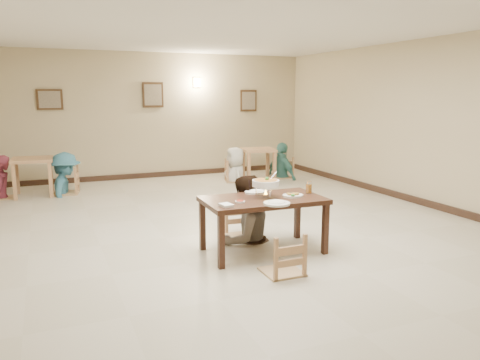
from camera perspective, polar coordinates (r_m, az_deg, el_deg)
name	(u,v)px	position (r m, az deg, el deg)	size (l,w,h in m)	color
floor	(223,231)	(7.04, -2.05, -6.22)	(10.00, 10.00, 0.00)	beige
ceiling	(222,22)	(6.82, -2.22, 18.73)	(10.00, 10.00, 0.00)	silver
wall_back	(149,116)	(11.57, -11.02, 7.67)	(10.00, 10.00, 0.00)	tan
wall_right	(434,124)	(8.99, 22.62, 6.34)	(10.00, 10.00, 0.00)	tan
baseboard_back	(151,175)	(11.69, -10.75, 0.61)	(8.00, 0.06, 0.12)	#2F1E15
baseboard_right	(427,203)	(9.16, 21.86, -2.66)	(0.06, 10.00, 0.12)	#2F1E15
picture_a	(50,100)	(11.27, -22.19, 9.07)	(0.55, 0.04, 0.45)	#3A2515
picture_b	(153,95)	(11.53, -10.57, 10.17)	(0.50, 0.04, 0.60)	#3A2515
picture_c	(249,101)	(12.32, 1.05, 9.65)	(0.45, 0.04, 0.55)	#3A2515
wall_sconce	(197,82)	(11.83, -5.30, 11.75)	(0.16, 0.05, 0.22)	#FFD88C
main_table	(263,204)	(5.98, 2.85, -2.95)	(1.54, 0.89, 0.71)	#3A1F14
chair_far	(242,206)	(6.62, 0.28, -3.23)	(0.43, 0.43, 0.91)	tan
chair_near	(282,234)	(5.33, 5.20, -6.59)	(0.43, 0.43, 0.92)	tan
main_diner	(245,176)	(6.42, 0.58, 0.53)	(0.89, 0.69, 1.83)	gray
curry_warmer	(266,183)	(5.97, 3.16, -0.40)	(0.39, 0.35, 0.31)	silver
rice_plate_far	(256,192)	(6.25, 1.98, -1.44)	(0.32, 0.32, 0.07)	white
rice_plate_near	(277,203)	(5.62, 4.50, -2.82)	(0.32, 0.32, 0.07)	white
fried_plate	(293,195)	(6.06, 6.47, -1.83)	(0.28, 0.28, 0.06)	white
chili_dish	(240,201)	(5.70, 0.00, -2.64)	(0.12, 0.12, 0.03)	white
napkin_cutlery	(226,205)	(5.51, -1.69, -3.07)	(0.17, 0.26, 0.03)	white
drink_glass	(309,188)	(6.28, 8.38, -0.96)	(0.08, 0.08, 0.16)	white
bg_table_left	(32,165)	(10.20, -23.98, 1.69)	(0.79, 0.79, 0.76)	tan
bg_table_right	(259,154)	(11.18, 2.27, 3.15)	(0.87, 0.87, 0.74)	tan
bg_chair_ll	(0,176)	(10.23, -27.23, 0.44)	(0.42, 0.42, 0.90)	tan
bg_chair_lr	(65,169)	(10.17, -20.60, 1.31)	(0.49, 0.49, 1.05)	tan
bg_chair_rl	(235,161)	(10.89, -0.57, 2.34)	(0.46, 0.46, 0.97)	tan
bg_chair_rr	(282,158)	(11.45, 5.14, 2.68)	(0.45, 0.45, 0.97)	tan
bg_diner_b	(63,152)	(10.13, -20.72, 3.17)	(1.10, 0.63, 1.71)	teal
bg_diner_c	(235,147)	(10.85, -0.58, 4.01)	(0.79, 0.51, 1.61)	silver
bg_diner_d	(282,143)	(11.40, 5.17, 4.57)	(1.01, 0.42, 1.72)	teal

